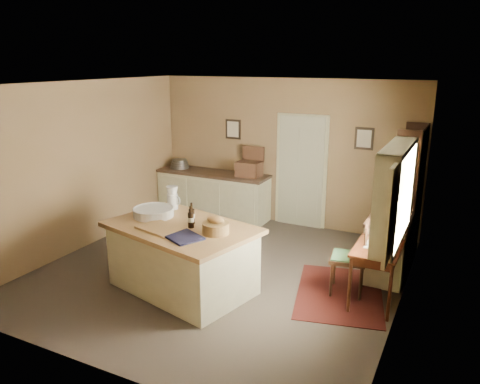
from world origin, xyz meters
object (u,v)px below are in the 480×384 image
object	(u,v)px
writing_desk	(378,253)
right_cabinet	(388,246)
work_island	(182,255)
sideboard	(214,193)
desk_chair	(348,258)
shelving_unit	(411,194)

from	to	relation	value
writing_desk	right_cabinet	distance (m)	0.87
work_island	sideboard	world-z (taller)	work_island
writing_desk	desk_chair	size ratio (longest dim) A/B	0.92
writing_desk	shelving_unit	distance (m)	1.72
sideboard	right_cabinet	world-z (taller)	sideboard
sideboard	desk_chair	distance (m)	3.73
sideboard	right_cabinet	size ratio (longest dim) A/B	2.26
sideboard	shelving_unit	bearing A→B (deg)	-6.01
work_island	right_cabinet	distance (m)	2.91
writing_desk	work_island	bearing A→B (deg)	-161.64
sideboard	writing_desk	bearing A→B (deg)	-30.24
shelving_unit	right_cabinet	bearing A→B (deg)	-100.50
work_island	right_cabinet	size ratio (longest dim) A/B	2.17
desk_chair	right_cabinet	xyz separation A→B (m)	(0.38, 0.76, -0.03)
work_island	shelving_unit	xyz separation A→B (m)	(2.56, 2.47, 0.55)
right_cabinet	shelving_unit	size ratio (longest dim) A/B	0.48
work_island	desk_chair	world-z (taller)	work_island
sideboard	right_cabinet	xyz separation A→B (m)	(3.54, -1.22, -0.02)
sideboard	writing_desk	distance (m)	4.10
work_island	right_cabinet	bearing A→B (deg)	47.93
work_island	writing_desk	xyz separation A→B (m)	(2.41, 0.80, 0.19)
sideboard	desk_chair	xyz separation A→B (m)	(3.16, -1.98, 0.01)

